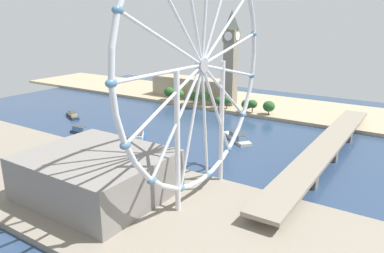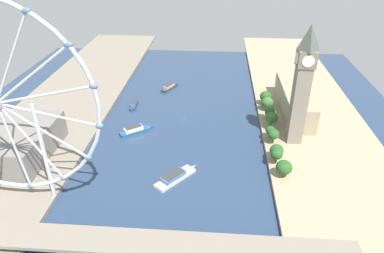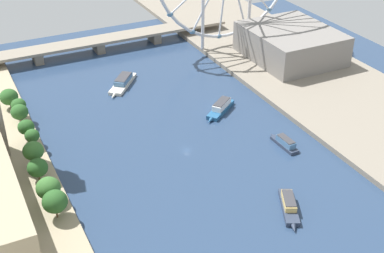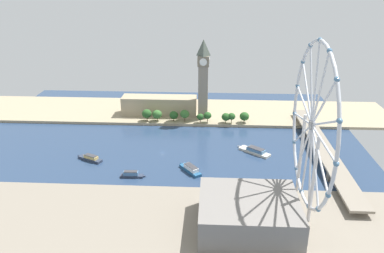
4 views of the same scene
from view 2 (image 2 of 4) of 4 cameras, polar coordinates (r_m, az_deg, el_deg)
name	(u,v)px [view 2 (image 2 of 4)]	position (r m, az deg, el deg)	size (l,w,h in m)	color
ground_plane	(183,118)	(314.11, -1.53, 1.42)	(395.64, 395.64, 0.00)	navy
riverbank_left	(311,121)	(323.05, 18.80, 0.87)	(90.00, 520.00, 3.00)	tan
riverbank_right	(60,112)	(342.86, -20.66, 2.22)	(90.00, 520.00, 3.00)	gray
clock_tower	(302,85)	(265.58, 17.43, 6.48)	(13.52, 13.52, 90.10)	gray
parliament_block	(294,100)	(328.00, 16.28, 4.11)	(22.00, 87.74, 21.31)	tan
tree_row_embankment	(272,124)	(289.58, 12.87, 0.47)	(12.85, 121.13, 13.59)	#513823
riverside_hall	(11,143)	(284.02, -27.32, -2.33)	(55.84, 65.15, 21.10)	gray
river_bridge	(153,245)	(189.65, -6.32, -18.54)	(207.64, 17.14, 9.22)	gray
tour_boat_0	(175,177)	(238.34, -2.80, -8.17)	(27.51, 32.02, 5.64)	beige
tour_boat_1	(135,130)	(293.59, -9.24, -0.58)	(26.93, 21.61, 6.27)	#235684
tour_boat_2	(170,87)	(373.15, -3.64, 6.46)	(16.53, 27.68, 5.48)	#2D384C
tour_boat_3	(134,104)	(338.49, -9.46, 3.60)	(5.68, 22.47, 5.41)	#2D384C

